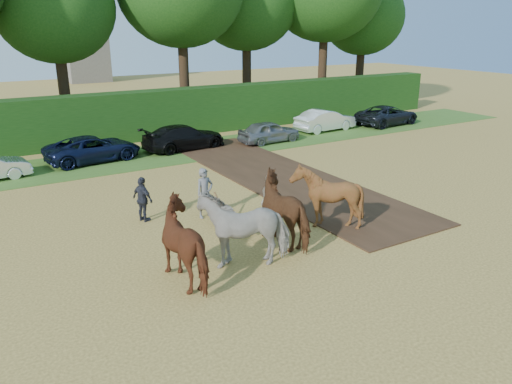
# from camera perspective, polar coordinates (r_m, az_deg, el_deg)

# --- Properties ---
(ground) EXTENTS (120.00, 120.00, 0.00)m
(ground) POSITION_cam_1_polar(r_m,az_deg,el_deg) (17.87, 11.24, -4.59)
(ground) COLOR gold
(ground) RESTS_ON ground
(earth_strip) EXTENTS (4.50, 17.00, 0.05)m
(earth_strip) POSITION_cam_1_polar(r_m,az_deg,el_deg) (23.91, 2.71, 1.80)
(earth_strip) COLOR #472D1C
(earth_strip) RESTS_ON ground
(grass_verge) EXTENTS (50.00, 5.00, 0.03)m
(grass_verge) POSITION_cam_1_polar(r_m,az_deg,el_deg) (29.16, -7.47, 4.73)
(grass_verge) COLOR #38601E
(grass_verge) RESTS_ON ground
(hedgerow) EXTENTS (46.00, 1.60, 3.00)m
(hedgerow) POSITION_cam_1_polar(r_m,az_deg,el_deg) (32.96, -10.81, 8.79)
(hedgerow) COLOR #14380F
(hedgerow) RESTS_ON ground
(spectator_near) EXTENTS (1.20, 1.21, 1.97)m
(spectator_near) POSITION_cam_1_polar(r_m,az_deg,el_deg) (17.71, 1.79, -1.01)
(spectator_near) COLOR beige
(spectator_near) RESTS_ON ground
(spectator_far) EXTENTS (0.75, 1.08, 1.70)m
(spectator_far) POSITION_cam_1_polar(r_m,az_deg,el_deg) (18.73, -12.81, -0.83)
(spectator_far) COLOR #242630
(spectator_far) RESTS_ON ground
(plough_team) EXTENTS (7.57, 5.89, 2.29)m
(plough_team) POSITION_cam_1_polar(r_m,az_deg,el_deg) (15.90, 1.07, -2.78)
(plough_team) COLOR maroon
(plough_team) RESTS_ON ground
(parked_cars) EXTENTS (36.77, 3.47, 1.46)m
(parked_cars) POSITION_cam_1_polar(r_m,az_deg,el_deg) (29.71, -5.26, 6.41)
(parked_cars) COLOR silver
(parked_cars) RESTS_ON ground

